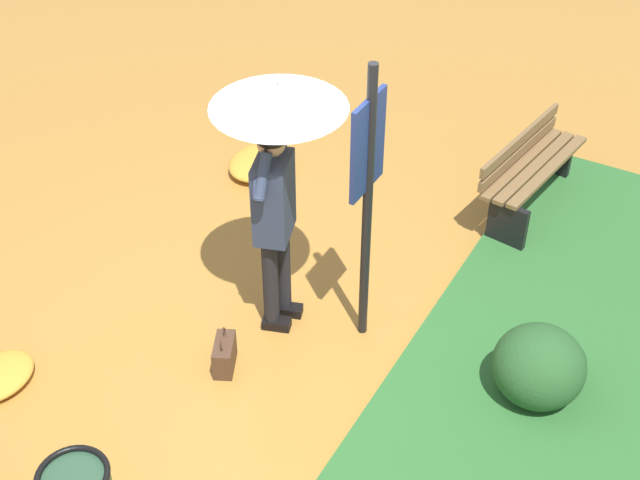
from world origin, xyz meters
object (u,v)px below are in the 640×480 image
object	(u,v)px
person_with_umbrella	(277,148)
park_bench	(530,171)
handbag	(224,354)
info_sign_post	(367,177)

from	to	relation	value
person_with_umbrella	park_bench	world-z (taller)	person_with_umbrella
person_with_umbrella	handbag	world-z (taller)	person_with_umbrella
handbag	park_bench	bearing A→B (deg)	-22.71
handbag	park_bench	size ratio (longest dim) A/B	0.26
park_bench	handbag	bearing A→B (deg)	157.29
handbag	person_with_umbrella	bearing A→B (deg)	-5.07
info_sign_post	handbag	xyz separation A→B (m)	(-0.84, 0.70, -1.32)
person_with_umbrella	handbag	size ratio (longest dim) A/B	5.53
info_sign_post	park_bench	size ratio (longest dim) A/B	1.64
info_sign_post	handbag	bearing A→B (deg)	140.16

